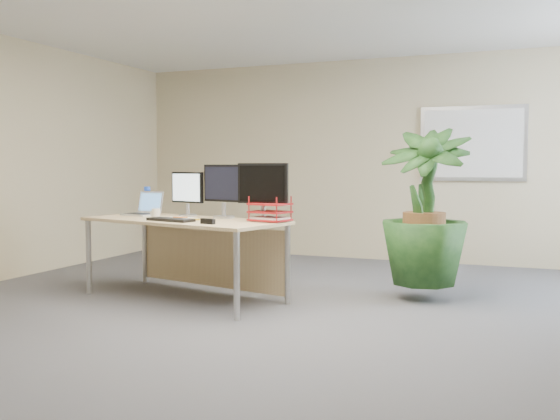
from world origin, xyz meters
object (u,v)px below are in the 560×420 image
at_px(desk, 192,235).
at_px(floor_plant, 424,221).
at_px(monitor_right, 224,187).
at_px(laptop, 144,209).
at_px(monitor_left, 187,191).

height_order(desk, floor_plant, floor_plant).
distance_m(monitor_right, laptop, 0.95).
height_order(desk, monitor_right, monitor_right).
bearing_deg(monitor_right, floor_plant, 17.11).
distance_m(desk, laptop, 0.71).
relative_size(desk, laptop, 5.36).
height_order(floor_plant, monitor_right, floor_plant).
height_order(floor_plant, monitor_left, floor_plant).
xyz_separation_m(monitor_right, laptop, (-0.92, 0.02, -0.24)).
bearing_deg(monitor_right, desk, -151.55).
bearing_deg(laptop, monitor_right, -1.22).
relative_size(monitor_left, laptop, 1.12).
height_order(monitor_right, laptop, monitor_right).
xyz_separation_m(floor_plant, monitor_right, (-1.83, -0.56, 0.31)).
xyz_separation_m(monitor_left, laptop, (-0.48, -0.05, -0.19)).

